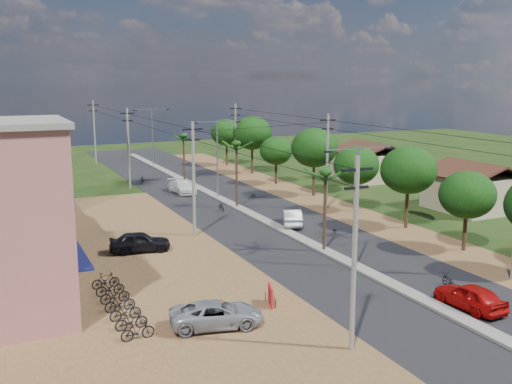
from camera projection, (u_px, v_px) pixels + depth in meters
ground at (355, 268)px, 39.36m from camera, size 160.00×160.00×0.00m
road at (259, 219)px, 52.72m from camera, size 12.00×110.00×0.04m
median at (245, 211)px, 55.38m from camera, size 1.00×90.00×0.18m
dirt_lot_west at (102, 263)px, 40.31m from camera, size 18.00×46.00×0.04m
dirt_shoulder_east at (341, 210)px, 56.22m from camera, size 5.00×90.00×0.03m
house_east_near at (475, 185)px, 56.05m from camera, size 7.60×7.50×4.60m
house_east_far at (370, 160)px, 72.50m from camera, size 7.60×7.50×4.60m
tree_east_b at (467, 195)px, 42.41m from camera, size 4.00×4.00×5.83m
tree_east_c at (408, 170)px, 48.66m from camera, size 4.60×4.60×6.83m
tree_east_d at (356, 165)px, 54.88m from camera, size 4.20×4.20×6.13m
tree_east_e at (314, 148)px, 61.95m from camera, size 4.80×4.80×7.14m
tree_east_f at (276, 151)px, 69.14m from camera, size 3.80×3.80×5.52m
tree_east_g at (252, 133)px, 76.26m from camera, size 5.00×5.00×7.38m
tree_east_h at (226, 133)px, 83.38m from camera, size 4.40×4.40×6.52m
palm_median_near at (326, 176)px, 41.87m from camera, size 2.00×2.00×6.15m
palm_median_mid at (236, 147)px, 56.06m from camera, size 2.00×2.00×6.55m
palm_median_far at (183, 138)px, 70.44m from camera, size 2.00×2.00×5.85m
streetlight_near at (358, 196)px, 38.45m from camera, size 5.10×0.18×8.00m
streetlight_mid at (217, 152)px, 60.72m from camera, size 5.10×0.18×8.00m
streetlight_far at (152, 132)px, 83.00m from camera, size 5.10×0.18×8.00m
utility_pole_w_a at (354, 250)px, 26.66m from camera, size 1.60×0.24×9.00m
utility_pole_w_b at (194, 176)px, 46.26m from camera, size 1.60×0.24×9.00m
utility_pole_w_c at (128, 147)px, 65.87m from camera, size 1.60×0.24×9.00m
utility_pole_w_d at (94, 131)px, 84.58m from camera, size 1.60×0.24×9.00m
utility_pole_e_b at (327, 159)px, 55.80m from camera, size 1.60×0.24×9.00m
utility_pole_e_c at (236, 138)px, 75.40m from camera, size 1.60×0.24×9.00m
car_red_near at (470, 297)px, 32.18m from camera, size 1.96×4.27×1.42m
car_silver_mid at (292, 217)px, 50.28m from camera, size 3.07×4.51×1.41m
car_white_far at (182, 187)px, 64.20m from camera, size 2.30×4.79×1.35m
car_parked_silver at (216, 315)px, 29.91m from camera, size 5.04×3.11×1.30m
car_parked_dark at (140, 242)px, 42.69m from camera, size 4.51×2.36×1.46m
moto_rider_east at (449, 282)px, 35.35m from camera, size 1.07×1.77×0.88m
moto_rider_west_a at (221, 207)px, 55.66m from camera, size 0.73×1.63×0.83m
moto_rider_west_b at (142, 180)px, 69.68m from camera, size 0.99×1.63×0.95m
roadside_sign at (270, 296)px, 32.77m from camera, size 0.52×1.33×1.14m
parked_scooter_row at (120, 303)px, 31.92m from camera, size 1.68×8.35×1.00m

